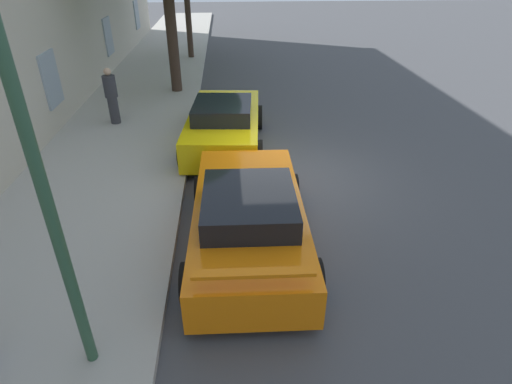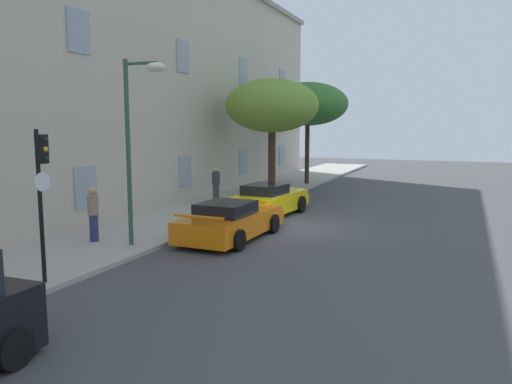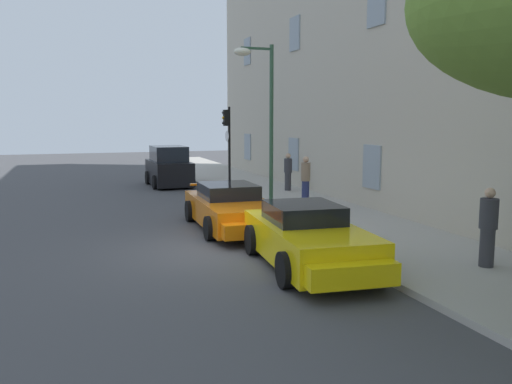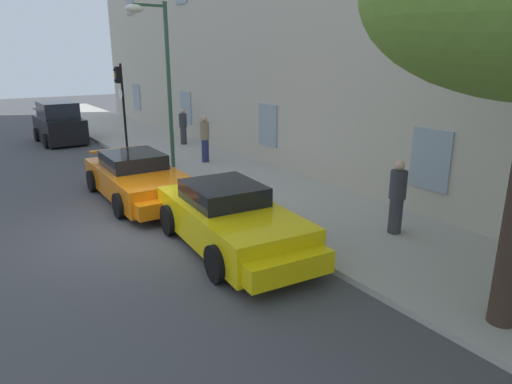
# 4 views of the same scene
# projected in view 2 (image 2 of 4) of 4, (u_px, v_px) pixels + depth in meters

# --- Properties ---
(ground_plane) EXTENTS (80.00, 80.00, 0.00)m
(ground_plane) POSITION_uv_depth(u_px,v_px,m) (288.00, 227.00, 18.74)
(ground_plane) COLOR #444447
(sidewalk) EXTENTS (60.00, 3.98, 0.14)m
(sidewalk) POSITION_uv_depth(u_px,v_px,m) (184.00, 217.00, 20.48)
(sidewalk) COLOR #A8A399
(sidewalk) RESTS_ON ground
(building_facade) EXTENTS (43.11, 3.56, 11.96)m
(building_facade) POSITION_uv_depth(u_px,v_px,m) (109.00, 73.00, 21.04)
(building_facade) COLOR #BCB29E
(building_facade) RESTS_ON ground
(sportscar_red_lead) EXTENTS (5.03, 2.26, 1.29)m
(sportscar_red_lead) POSITION_uv_depth(u_px,v_px,m) (233.00, 221.00, 16.99)
(sportscar_red_lead) COLOR orange
(sportscar_red_lead) RESTS_ON ground
(sportscar_yellow_flank) EXTENTS (4.81, 2.37, 1.36)m
(sportscar_yellow_flank) POSITION_uv_depth(u_px,v_px,m) (270.00, 200.00, 21.32)
(sportscar_yellow_flank) COLOR yellow
(sportscar_yellow_flank) RESTS_ON ground
(tree_near_kerb) EXTENTS (5.02, 5.02, 6.34)m
(tree_near_kerb) POSITION_uv_depth(u_px,v_px,m) (308.00, 104.00, 31.10)
(tree_near_kerb) COLOR #38281E
(tree_near_kerb) RESTS_ON sidewalk
(tree_midblock) EXTENTS (4.86, 4.86, 6.08)m
(tree_midblock) POSITION_uv_depth(u_px,v_px,m) (272.00, 106.00, 25.92)
(tree_midblock) COLOR #38281E
(tree_midblock) RESTS_ON sidewalk
(traffic_light) EXTENTS (0.44, 0.36, 3.58)m
(traffic_light) POSITION_uv_depth(u_px,v_px,m) (41.00, 179.00, 11.40)
(traffic_light) COLOR black
(traffic_light) RESTS_ON sidewalk
(street_lamp) EXTENTS (0.44, 1.42, 5.61)m
(street_lamp) POSITION_uv_depth(u_px,v_px,m) (139.00, 118.00, 14.77)
(street_lamp) COLOR #2D5138
(street_lamp) RESTS_ON sidewalk
(pedestrian_admiring) EXTENTS (0.34, 0.34, 1.75)m
(pedestrian_admiring) POSITION_uv_depth(u_px,v_px,m) (93.00, 213.00, 15.78)
(pedestrian_admiring) COLOR navy
(pedestrian_admiring) RESTS_ON sidewalk
(pedestrian_bystander) EXTENTS (0.52, 0.52, 1.69)m
(pedestrian_bystander) POSITION_uv_depth(u_px,v_px,m) (216.00, 184.00, 23.96)
(pedestrian_bystander) COLOR #333338
(pedestrian_bystander) RESTS_ON sidewalk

